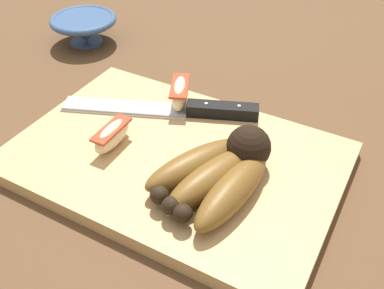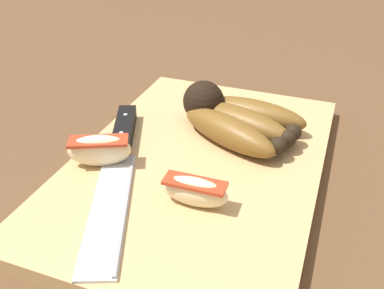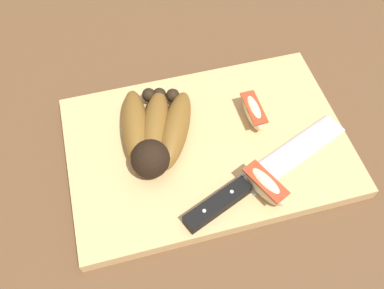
% 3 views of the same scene
% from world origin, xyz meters
% --- Properties ---
extents(ground_plane, '(6.00, 6.00, 0.00)m').
position_xyz_m(ground_plane, '(0.00, 0.00, 0.00)').
color(ground_plane, brown).
extents(cutting_board, '(0.41, 0.27, 0.02)m').
position_xyz_m(cutting_board, '(0.01, 0.01, 0.01)').
color(cutting_board, tan).
rests_on(cutting_board, ground_plane).
extents(banana_bunch, '(0.13, 0.16, 0.06)m').
position_xyz_m(banana_bunch, '(0.08, -0.01, 0.04)').
color(banana_bunch, black).
rests_on(banana_bunch, cutting_board).
extents(chefs_knife, '(0.27, 0.13, 0.02)m').
position_xyz_m(chefs_knife, '(-0.02, 0.10, 0.03)').
color(chefs_knife, silver).
rests_on(chefs_knife, cutting_board).
extents(apple_wedge_near, '(0.02, 0.07, 0.03)m').
position_xyz_m(apple_wedge_near, '(-0.07, -0.01, 0.04)').
color(apple_wedge_near, beige).
rests_on(apple_wedge_near, cutting_board).
extents(apple_wedge_middle, '(0.05, 0.07, 0.04)m').
position_xyz_m(apple_wedge_middle, '(-0.04, 0.11, 0.04)').
color(apple_wedge_middle, beige).
rests_on(apple_wedge_middle, cutting_board).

